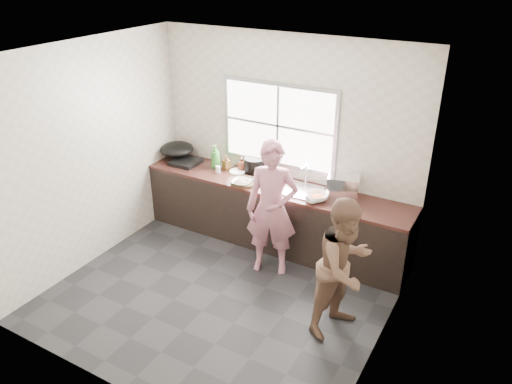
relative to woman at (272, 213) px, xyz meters
The scene contains 30 objects.
floor 1.11m from the woman, 109.68° to the right, with size 3.60×3.20×0.01m, color #262628.
ceiling 2.08m from the woman, 109.68° to the right, with size 3.60×3.20×0.01m, color silver.
wall_back 1.07m from the woman, 106.91° to the left, with size 3.60×0.01×2.70m, color beige.
wall_left 2.27m from the woman, 160.38° to the right, with size 0.01×3.20×2.70m, color beige.
wall_right 1.80m from the woman, 25.57° to the right, with size 0.01×3.20×2.70m, color silver.
wall_front 2.43m from the woman, 96.42° to the right, with size 3.60×0.01×2.70m, color beige.
cabinet 0.71m from the woman, 115.51° to the left, with size 3.60×0.62×0.82m, color black.
countertop 0.62m from the woman, 115.51° to the left, with size 3.60×0.64×0.04m, color #361B16.
sink 0.57m from the woman, 81.12° to the left, with size 0.55×0.45×0.02m, color silver.
faucet 0.79m from the woman, 83.46° to the left, with size 0.02×0.02×0.30m, color silver.
window_frame 1.21m from the woman, 113.10° to the left, with size 1.60×0.05×1.10m, color #9EA0A5.
window_glazing 1.19m from the woman, 113.72° to the left, with size 1.50×0.01×1.00m, color white.
woman is the anchor object (origin of this frame).
person_side 1.26m from the woman, 27.04° to the right, with size 0.72×0.56×1.48m, color brown.
cutting_board 0.74m from the woman, 147.17° to the left, with size 0.35×0.35×0.04m, color #2F2112.
cleaver 0.72m from the woman, 134.22° to the left, with size 0.19×0.10×0.01m, color silver.
bowl_mince 0.72m from the woman, 151.20° to the left, with size 0.24×0.24×0.06m, color white.
bowl_crabs 0.59m from the woman, 47.83° to the left, with size 0.22×0.22×0.07m, color white.
bowl_held 0.51m from the woman, 43.68° to the left, with size 0.22×0.22×0.07m, color white.
black_pot 1.05m from the woman, 131.05° to the left, with size 0.27×0.27×0.20m, color black.
plate_food 1.10m from the woman, 142.87° to the left, with size 0.22×0.22×0.02m, color white.
bottle_green 1.39m from the woman, 152.22° to the left, with size 0.13×0.13×0.34m, color #2D7D28.
bottle_brown_tall 1.26m from the woman, 147.59° to the left, with size 0.08×0.09×0.19m, color #492F12.
bottle_brown_short 1.16m from the woman, 138.87° to the left, with size 0.13×0.13×0.16m, color #4A2112.
glass_jar 1.22m from the woman, 154.70° to the left, with size 0.06×0.06×0.09m, color silver.
burner 1.75m from the woman, 161.62° to the left, with size 0.36×0.36×0.05m, color black.
wok 1.99m from the woman, 161.20° to the left, with size 0.47×0.47×0.18m, color black.
dish_rack 0.92m from the woman, 45.84° to the left, with size 0.37×0.26×0.28m, color white.
pot_lid_left 1.81m from the woman, 160.35° to the left, with size 0.24×0.24×0.01m, color silver.
pot_lid_right 1.38m from the woman, 145.48° to the left, with size 0.23×0.23×0.01m, color silver.
Camera 1 is at (2.65, -3.83, 3.57)m, focal length 35.00 mm.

